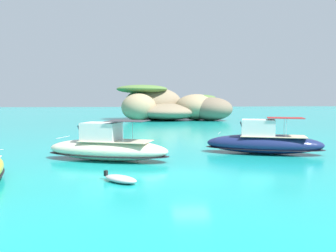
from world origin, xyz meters
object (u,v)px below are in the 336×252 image
Objects in this scene: islet_large at (155,104)px; islet_small at (203,108)px; motorboat_navy at (263,142)px; dinghy_tender at (121,179)px; motorboat_cream at (107,148)px.

islet_small is at bearing -21.60° from islet_large.
islet_small is at bearing 83.74° from motorboat_navy.
islet_large reaches higher than motorboat_navy.
dinghy_tender is (-19.22, -62.44, -2.79)m from islet_small.
motorboat_cream is 14.89m from motorboat_navy.
motorboat_cream is at bearing 98.89° from dinghy_tender.
islet_large is 59.57m from motorboat_cream.
motorboat_navy is at bearing 7.41° from motorboat_cream.
motorboat_navy is 16.86m from dinghy_tender.
dinghy_tender is (1.28, -8.17, -0.87)m from motorboat_cream.
islet_small is 65.39m from dinghy_tender.
islet_small is 1.46× the size of motorboat_cream.
islet_small is 6.35× the size of dinghy_tender.
dinghy_tender is at bearing -143.18° from motorboat_navy.
islet_large is 2.11× the size of motorboat_cream.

